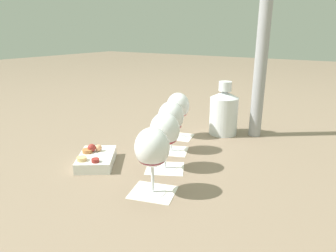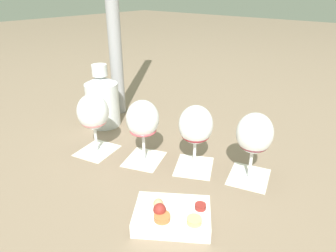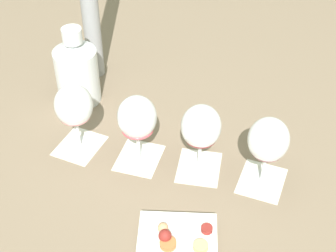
{
  "view_description": "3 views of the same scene",
  "coord_description": "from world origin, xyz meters",
  "px_view_note": "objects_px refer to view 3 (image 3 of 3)",
  "views": [
    {
      "loc": [
        0.75,
        0.48,
        0.4
      ],
      "look_at": [
        0.0,
        0.0,
        0.11
      ],
      "focal_mm": 32.0,
      "sensor_mm": 36.0,
      "label": 1
    },
    {
      "loc": [
        0.45,
        -0.53,
        0.44
      ],
      "look_at": [
        0.0,
        0.0,
        0.11
      ],
      "focal_mm": 32.0,
      "sensor_mm": 36.0,
      "label": 2
    },
    {
      "loc": [
        0.52,
        -0.67,
        0.84
      ],
      "look_at": [
        0.0,
        0.0,
        0.11
      ],
      "focal_mm": 55.0,
      "sensor_mm": 36.0,
      "label": 3
    }
  ],
  "objects_px": {
    "wine_glass_0": "(74,108)",
    "wine_glass_3": "(268,142)",
    "ceramic_vase": "(77,70)",
    "wine_glass_1": "(137,119)",
    "snack_dish": "(177,238)",
    "wine_glass_2": "(201,129)"
  },
  "relations": [
    {
      "from": "wine_glass_0",
      "to": "wine_glass_3",
      "type": "bearing_deg",
      "value": 22.4
    },
    {
      "from": "wine_glass_0",
      "to": "wine_glass_3",
      "type": "height_order",
      "value": "same"
    },
    {
      "from": "ceramic_vase",
      "to": "wine_glass_1",
      "type": "bearing_deg",
      "value": -16.15
    },
    {
      "from": "wine_glass_3",
      "to": "snack_dish",
      "type": "bearing_deg",
      "value": -100.58
    },
    {
      "from": "wine_glass_2",
      "to": "snack_dish",
      "type": "xyz_separation_m",
      "value": [
        0.09,
        -0.2,
        -0.1
      ]
    },
    {
      "from": "wine_glass_1",
      "to": "snack_dish",
      "type": "xyz_separation_m",
      "value": [
        0.22,
        -0.14,
        -0.1
      ]
    },
    {
      "from": "wine_glass_0",
      "to": "wine_glass_2",
      "type": "distance_m",
      "value": 0.29
    },
    {
      "from": "wine_glass_2",
      "to": "wine_glass_3",
      "type": "bearing_deg",
      "value": 20.7
    },
    {
      "from": "wine_glass_2",
      "to": "ceramic_vase",
      "type": "xyz_separation_m",
      "value": [
        -0.4,
        0.02,
        -0.03
      ]
    },
    {
      "from": "wine_glass_2",
      "to": "ceramic_vase",
      "type": "bearing_deg",
      "value": 177.33
    },
    {
      "from": "wine_glass_2",
      "to": "wine_glass_3",
      "type": "distance_m",
      "value": 0.14
    },
    {
      "from": "wine_glass_1",
      "to": "ceramic_vase",
      "type": "height_order",
      "value": "ceramic_vase"
    },
    {
      "from": "ceramic_vase",
      "to": "wine_glass_0",
      "type": "bearing_deg",
      "value": -45.6
    },
    {
      "from": "wine_glass_2",
      "to": "snack_dish",
      "type": "height_order",
      "value": "wine_glass_2"
    },
    {
      "from": "snack_dish",
      "to": "wine_glass_3",
      "type": "bearing_deg",
      "value": 79.42
    },
    {
      "from": "ceramic_vase",
      "to": "snack_dish",
      "type": "distance_m",
      "value": 0.54
    },
    {
      "from": "wine_glass_1",
      "to": "wine_glass_2",
      "type": "relative_size",
      "value": 1.0
    },
    {
      "from": "wine_glass_0",
      "to": "snack_dish",
      "type": "relative_size",
      "value": 0.93
    },
    {
      "from": "wine_glass_2",
      "to": "ceramic_vase",
      "type": "distance_m",
      "value": 0.4
    },
    {
      "from": "wine_glass_1",
      "to": "wine_glass_2",
      "type": "bearing_deg",
      "value": 24.91
    },
    {
      "from": "wine_glass_0",
      "to": "wine_glass_2",
      "type": "relative_size",
      "value": 1.0
    },
    {
      "from": "ceramic_vase",
      "to": "wine_glass_3",
      "type": "bearing_deg",
      "value": 3.46
    }
  ]
}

